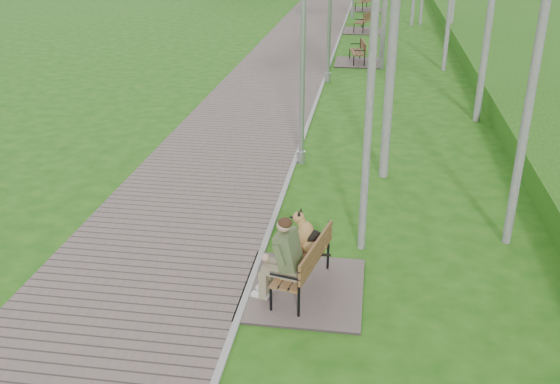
{
  "coord_description": "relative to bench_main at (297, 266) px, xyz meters",
  "views": [
    {
      "loc": [
        1.71,
        -10.06,
        5.32
      ],
      "look_at": [
        0.3,
        -0.73,
        1.12
      ],
      "focal_mm": 40.0,
      "sensor_mm": 36.0,
      "label": 1
    }
  ],
  "objects": [
    {
      "name": "lamp_post_near",
      "position": [
        -0.59,
        5.44,
        1.88
      ],
      "size": [
        0.19,
        0.19,
        4.99
      ],
      "color": "#9EA1A6",
      "rests_on": "ground"
    },
    {
      "name": "lamp_post_second",
      "position": [
        -0.61,
        13.3,
        2.16
      ],
      "size": [
        0.22,
        0.22,
        5.58
      ],
      "color": "#9EA1A6",
      "rests_on": "ground"
    },
    {
      "name": "bench_main",
      "position": [
        0.0,
        0.0,
        0.0
      ],
      "size": [
        1.83,
        2.03,
        1.6
      ],
      "color": "#6A5B56",
      "rests_on": "ground"
    },
    {
      "name": "bench_second",
      "position": [
        0.28,
        16.5,
        -0.25
      ],
      "size": [
        1.75,
        1.94,
        1.07
      ],
      "color": "#6A5B56",
      "rests_on": "ground"
    },
    {
      "name": "bench_third",
      "position": [
        0.28,
        23.87,
        -0.22
      ],
      "size": [
        1.95,
        2.17,
        1.2
      ],
      "color": "#6A5B56",
      "rests_on": "ground"
    },
    {
      "name": "kerb",
      "position": [
        -0.75,
        23.44,
        -0.42
      ],
      "size": [
        0.1,
        67.0,
        0.05
      ],
      "primitive_type": "cube",
      "color": "#999993",
      "rests_on": "ground"
    },
    {
      "name": "walkway",
      "position": [
        -2.5,
        23.44,
        -0.43
      ],
      "size": [
        3.5,
        67.0,
        0.04
      ],
      "primitive_type": "cube",
      "color": "#6A5B56",
      "rests_on": "ground"
    },
    {
      "name": "bench_far",
      "position": [
        0.17,
        31.64,
        -0.22
      ],
      "size": [
        1.99,
        2.21,
        1.22
      ],
      "color": "#6A5B56",
      "rests_on": "ground"
    },
    {
      "name": "ground",
      "position": [
        -0.75,
        1.94,
        -0.45
      ],
      "size": [
        120.0,
        120.0,
        0.0
      ],
      "primitive_type": "plane",
      "color": "#1C5510",
      "rests_on": "ground"
    }
  ]
}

